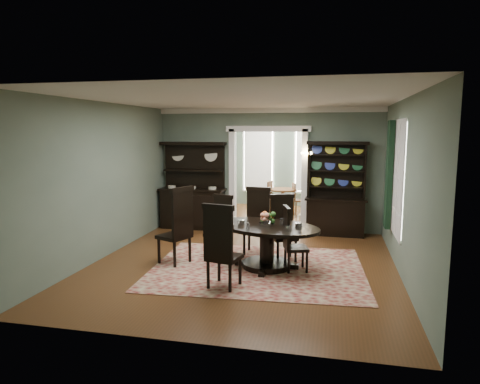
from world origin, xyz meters
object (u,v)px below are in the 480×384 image
(parlor_table, at_px, (282,198))
(dining_table, at_px, (267,238))
(welsh_dresser, at_px, (336,201))
(sideboard, at_px, (193,198))

(parlor_table, bearing_deg, dining_table, -86.48)
(dining_table, bearing_deg, welsh_dresser, 86.71)
(sideboard, relative_size, welsh_dresser, 0.99)
(sideboard, height_order, parlor_table, sideboard)
(parlor_table, bearing_deg, welsh_dresser, -54.04)
(dining_table, relative_size, sideboard, 1.08)
(sideboard, xyz_separation_m, welsh_dresser, (3.53, 0.01, 0.04))
(dining_table, distance_m, parlor_table, 4.90)
(sideboard, bearing_deg, dining_table, -51.48)
(sideboard, distance_m, welsh_dresser, 3.53)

